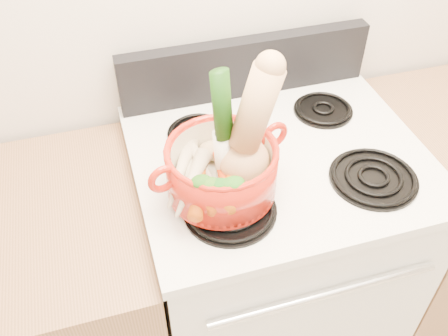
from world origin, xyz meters
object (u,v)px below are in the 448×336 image
object	(u,v)px
dutch_oven	(222,170)
leek	(223,129)
stove_body	(269,263)
squash	(257,126)

from	to	relation	value
dutch_oven	leek	world-z (taller)	leek
dutch_oven	leek	distance (m)	0.11
stove_body	leek	distance (m)	0.71
squash	leek	world-z (taller)	squash
stove_body	dutch_oven	bearing A→B (deg)	-152.77
dutch_oven	stove_body	bearing A→B (deg)	13.25
stove_body	squash	distance (m)	0.70
dutch_oven	squash	distance (m)	0.14
stove_body	squash	bearing A→B (deg)	-137.05
stove_body	leek	world-z (taller)	leek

